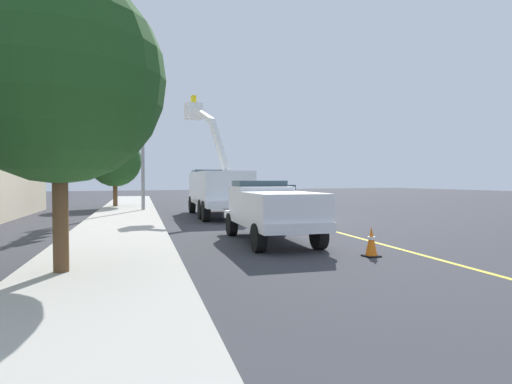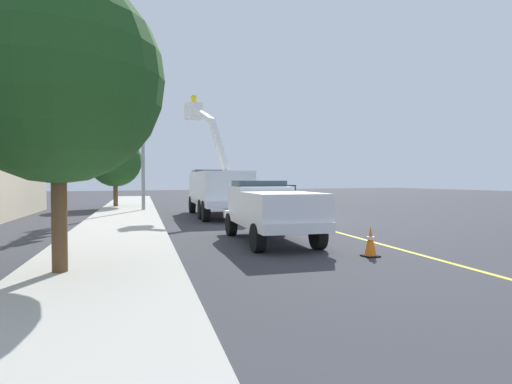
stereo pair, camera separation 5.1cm
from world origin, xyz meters
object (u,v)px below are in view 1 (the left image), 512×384
object	(u,v)px
passing_minivan	(278,194)
utility_bucket_truck	(217,188)
traffic_cone_leading	(371,242)
traffic_signal_mast	(143,113)
traffic_cone_mid_front	(238,204)
service_pickup_truck	(271,209)

from	to	relation	value
passing_minivan	utility_bucket_truck	bearing A→B (deg)	130.33
utility_bucket_truck	traffic_cone_leading	world-z (taller)	utility_bucket_truck
utility_bucket_truck	passing_minivan	xyz separation A→B (m)	(5.62, -6.62, -0.63)
passing_minivan	traffic_signal_mast	size ratio (longest dim) A/B	0.59
traffic_cone_mid_front	traffic_signal_mast	size ratio (longest dim) A/B	0.09
service_pickup_truck	traffic_cone_leading	xyz separation A→B (m)	(-3.51, -1.37, -0.71)
service_pickup_truck	traffic_cone_leading	size ratio (longest dim) A/B	7.08
service_pickup_truck	traffic_signal_mast	bearing A→B (deg)	9.38
passing_minivan	traffic_signal_mast	bearing A→B (deg)	102.12
traffic_cone_mid_front	traffic_signal_mast	distance (m)	8.60
passing_minivan	traffic_signal_mast	distance (m)	11.63
service_pickup_truck	traffic_cone_leading	world-z (taller)	service_pickup_truck
utility_bucket_truck	traffic_signal_mast	world-z (taller)	traffic_signal_mast
utility_bucket_truck	passing_minivan	bearing A→B (deg)	-49.67
traffic_cone_mid_front	traffic_cone_leading	bearing A→B (deg)	171.02
utility_bucket_truck	traffic_cone_mid_front	xyz separation A→B (m)	(4.00, -2.79, -1.23)
traffic_cone_leading	traffic_cone_mid_front	world-z (taller)	traffic_cone_leading
traffic_cone_mid_front	service_pickup_truck	bearing A→B (deg)	163.57
passing_minivan	traffic_cone_leading	world-z (taller)	passing_minivan
traffic_cone_leading	traffic_cone_mid_front	size ratio (longest dim) A/B	1.07
traffic_signal_mast	traffic_cone_leading	bearing A→B (deg)	-168.05
traffic_cone_mid_front	traffic_signal_mast	bearing A→B (deg)	95.14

